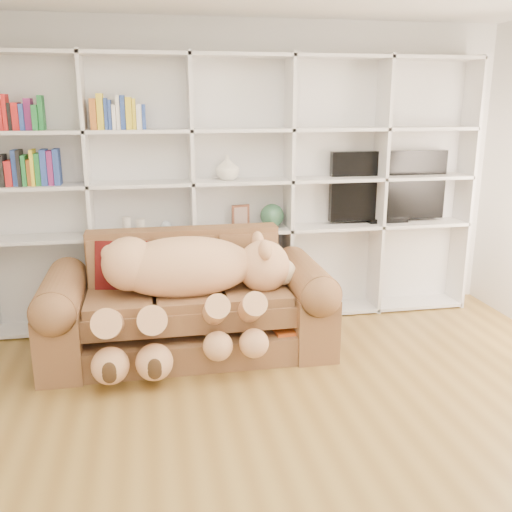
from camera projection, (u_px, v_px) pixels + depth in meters
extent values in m
plane|color=brown|center=(308.00, 461.00, 3.27)|extent=(5.00, 5.00, 0.00)
cube|color=silver|center=(238.00, 173.00, 5.28)|extent=(5.00, 0.02, 2.70)
cube|color=silver|center=(238.00, 190.00, 5.29)|extent=(4.40, 0.03, 2.40)
cube|color=silver|center=(90.00, 197.00, 4.90)|extent=(0.03, 0.35, 2.40)
cube|color=silver|center=(192.00, 194.00, 5.06)|extent=(0.03, 0.35, 2.40)
cube|color=silver|center=(288.00, 191.00, 5.22)|extent=(0.03, 0.35, 2.40)
cube|color=silver|center=(379.00, 188.00, 5.38)|extent=(0.03, 0.35, 2.40)
cube|color=silver|center=(464.00, 186.00, 5.54)|extent=(0.03, 0.35, 2.40)
cube|color=silver|center=(242.00, 314.00, 5.44)|extent=(4.40, 0.35, 0.03)
cube|color=silver|center=(241.00, 230.00, 5.23)|extent=(4.40, 0.35, 0.03)
cube|color=silver|center=(241.00, 181.00, 5.11)|extent=(4.40, 0.35, 0.03)
cube|color=silver|center=(241.00, 130.00, 4.99)|extent=(4.40, 0.35, 0.03)
cube|color=silver|center=(240.00, 55.00, 4.83)|extent=(4.40, 0.35, 0.03)
cube|color=brown|center=(190.00, 338.00, 4.67)|extent=(2.17, 0.88, 0.23)
cube|color=brown|center=(188.00, 300.00, 4.56)|extent=(1.61, 0.72, 0.31)
cube|color=brown|center=(184.00, 261.00, 4.89)|extent=(1.61, 0.21, 0.57)
cube|color=brown|center=(64.00, 328.00, 4.45)|extent=(0.33, 0.98, 0.57)
cube|color=brown|center=(304.00, 311.00, 4.80)|extent=(0.33, 0.98, 0.57)
cylinder|color=brown|center=(61.00, 293.00, 4.38)|extent=(0.33, 0.93, 0.33)
cylinder|color=brown|center=(305.00, 279.00, 4.73)|extent=(0.33, 0.93, 0.33)
ellipsoid|color=tan|center=(185.00, 267.00, 4.45)|extent=(1.11, 0.54, 0.48)
sphere|color=tan|center=(129.00, 264.00, 4.36)|extent=(0.42, 0.42, 0.42)
sphere|color=tan|center=(264.00, 266.00, 4.58)|extent=(0.42, 0.42, 0.42)
sphere|color=#D5AB8C|center=(283.00, 272.00, 4.62)|extent=(0.21, 0.21, 0.21)
sphere|color=#392614|center=(293.00, 273.00, 4.64)|extent=(0.07, 0.07, 0.07)
ellipsoid|color=tan|center=(265.00, 250.00, 4.39)|extent=(0.10, 0.16, 0.16)
ellipsoid|color=tan|center=(258.00, 241.00, 4.67)|extent=(0.10, 0.16, 0.16)
sphere|color=tan|center=(111.00, 254.00, 4.32)|extent=(0.14, 0.14, 0.14)
cylinder|color=tan|center=(215.00, 312.00, 4.23)|extent=(0.18, 0.51, 0.37)
cylinder|color=tan|center=(250.00, 309.00, 4.28)|extent=(0.18, 0.51, 0.37)
cylinder|color=tan|center=(109.00, 324.00, 4.10)|extent=(0.21, 0.59, 0.43)
cylinder|color=tan|center=(152.00, 321.00, 4.16)|extent=(0.21, 0.59, 0.43)
sphere|color=tan|center=(218.00, 347.00, 4.13)|extent=(0.22, 0.22, 0.22)
sphere|color=tan|center=(254.00, 344.00, 4.18)|extent=(0.22, 0.22, 0.22)
sphere|color=tan|center=(110.00, 365.00, 4.01)|extent=(0.27, 0.27, 0.27)
sphere|color=tan|center=(154.00, 362.00, 4.07)|extent=(0.27, 0.27, 0.27)
cube|color=#58120F|center=(123.00, 267.00, 4.62)|extent=(0.46, 0.31, 0.44)
cube|color=#CB531B|center=(291.00, 341.00, 4.60)|extent=(0.33, 0.31, 0.25)
cube|color=black|center=(388.00, 186.00, 5.44)|extent=(1.15, 0.08, 0.66)
cube|color=black|center=(386.00, 219.00, 5.53)|extent=(0.38, 0.18, 0.04)
cube|color=#572E1E|center=(241.00, 216.00, 5.19)|extent=(0.17, 0.06, 0.21)
sphere|color=#2F5D3F|center=(272.00, 216.00, 5.25)|extent=(0.22, 0.22, 0.22)
cylinder|color=beige|center=(127.00, 225.00, 5.02)|extent=(0.09, 0.09, 0.15)
cylinder|color=beige|center=(141.00, 226.00, 5.04)|extent=(0.08, 0.08, 0.12)
sphere|color=silver|center=(166.00, 226.00, 5.09)|extent=(0.10, 0.10, 0.10)
imported|color=beige|center=(227.00, 168.00, 5.05)|extent=(0.26, 0.26, 0.22)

